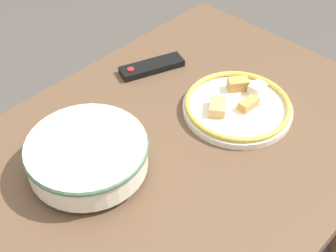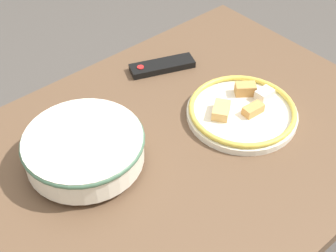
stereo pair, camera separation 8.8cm
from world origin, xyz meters
name	(u,v)px [view 2 (the right image)]	position (x,y,z in m)	size (l,w,h in m)	color
dining_table	(166,173)	(0.00, 0.00, 0.62)	(1.25, 0.83, 0.71)	brown
noodle_bowl	(84,148)	(-0.17, 0.09, 0.76)	(0.29, 0.29, 0.09)	silver
food_plate	(242,111)	(0.24, -0.03, 0.72)	(0.29, 0.29, 0.05)	silver
tv_remote	(162,66)	(0.21, 0.26, 0.72)	(0.20, 0.12, 0.02)	black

